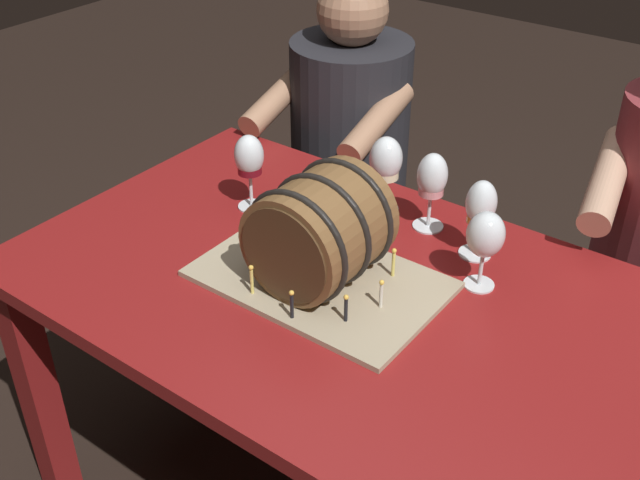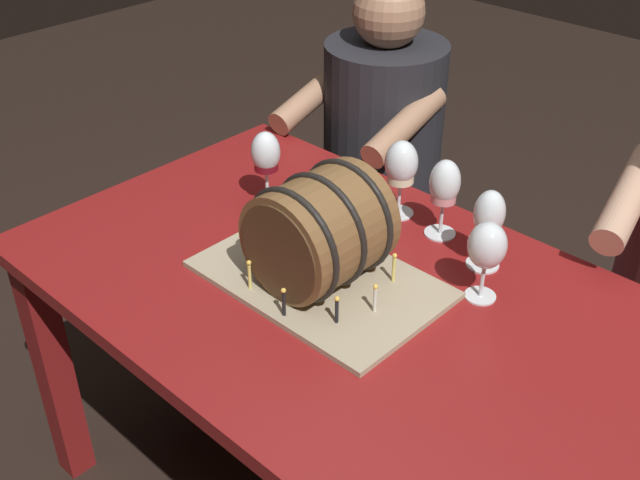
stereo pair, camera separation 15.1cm
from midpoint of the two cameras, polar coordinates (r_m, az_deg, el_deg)
dining_table at (r=1.63m, az=-1.26°, el=-6.39°), size 1.34×0.84×0.72m
barrel_cake at (r=1.50m, az=-2.87°, el=0.20°), size 0.49×0.31×0.24m
wine_glass_rose at (r=1.68m, az=5.70°, el=4.39°), size 0.07×0.07×0.18m
wine_glass_empty at (r=1.51m, az=9.28°, el=0.19°), size 0.08×0.08×0.17m
wine_glass_red at (r=1.76m, az=-7.68°, el=5.84°), size 0.07×0.07×0.18m
wine_glass_white at (r=1.74m, az=2.38°, el=5.66°), size 0.07×0.07×0.18m
wine_glass_amber at (r=1.60m, az=9.11°, el=2.32°), size 0.07×0.07×0.18m
person_seated_left at (r=2.35m, az=0.25°, el=4.63°), size 0.41×0.49×1.13m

